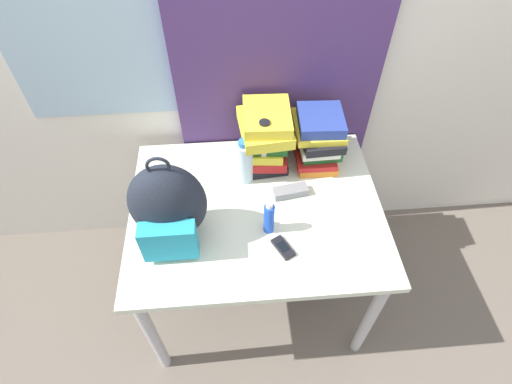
% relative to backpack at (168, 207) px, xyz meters
% --- Properties ---
extents(ground_plane, '(12.00, 12.00, 0.00)m').
position_rel_backpack_xyz_m(ground_plane, '(0.34, -0.31, -0.91)').
color(ground_plane, '#665B51').
extents(wall_back, '(6.00, 0.06, 2.50)m').
position_rel_backpack_xyz_m(wall_back, '(0.33, 0.62, 0.34)').
color(wall_back, silver).
rests_on(wall_back, ground_plane).
extents(curtain_blue, '(0.91, 0.04, 2.50)m').
position_rel_backpack_xyz_m(curtain_blue, '(0.47, 0.56, 0.34)').
color(curtain_blue, '#4C336B').
rests_on(curtain_blue, ground_plane).
extents(desk, '(1.07, 0.85, 0.74)m').
position_rel_backpack_xyz_m(desk, '(0.34, 0.11, -0.27)').
color(desk, silver).
rests_on(desk, ground_plane).
extents(backpack, '(0.29, 0.25, 0.42)m').
position_rel_backpack_xyz_m(backpack, '(0.00, 0.00, 0.00)').
color(backpack, '#1E232D').
rests_on(backpack, desk).
extents(book_stack_left, '(0.24, 0.29, 0.29)m').
position_rel_backpack_xyz_m(book_stack_left, '(0.40, 0.38, -0.02)').
color(book_stack_left, black).
rests_on(book_stack_left, desk).
extents(book_stack_center, '(0.21, 0.28, 0.26)m').
position_rel_backpack_xyz_m(book_stack_center, '(0.64, 0.38, -0.05)').
color(book_stack_center, orange).
rests_on(book_stack_center, desk).
extents(water_bottle, '(0.07, 0.07, 0.23)m').
position_rel_backpack_xyz_m(water_bottle, '(0.30, 0.28, -0.07)').
color(water_bottle, silver).
rests_on(water_bottle, desk).
extents(sports_bottle, '(0.07, 0.07, 0.30)m').
position_rel_backpack_xyz_m(sports_bottle, '(0.39, 0.31, -0.03)').
color(sports_bottle, white).
rests_on(sports_bottle, desk).
extents(sunscreen_bottle, '(0.04, 0.04, 0.17)m').
position_rel_backpack_xyz_m(sunscreen_bottle, '(0.38, -0.01, -0.10)').
color(sunscreen_bottle, blue).
rests_on(sunscreen_bottle, desk).
extents(cell_phone, '(0.09, 0.11, 0.02)m').
position_rel_backpack_xyz_m(cell_phone, '(0.42, -0.11, -0.17)').
color(cell_phone, black).
rests_on(cell_phone, desk).
extents(sunglasses_case, '(0.16, 0.08, 0.04)m').
position_rel_backpack_xyz_m(sunglasses_case, '(0.49, 0.17, -0.16)').
color(sunglasses_case, gray).
rests_on(sunglasses_case, desk).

